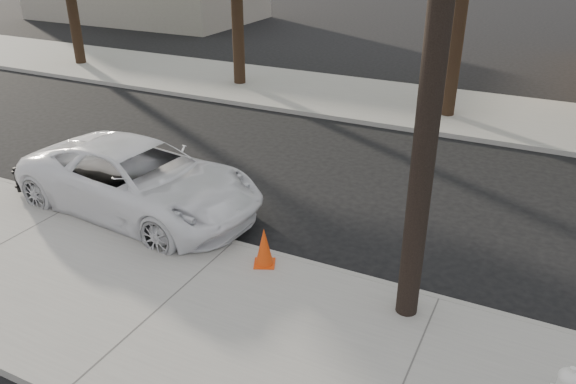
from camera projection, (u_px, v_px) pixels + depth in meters
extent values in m
plane|color=black|center=(282.00, 204.00, 12.69)|extent=(120.00, 120.00, 0.00)
cube|color=gray|center=(164.00, 308.00, 9.19)|extent=(90.00, 4.40, 0.15)
cube|color=gray|center=(393.00, 103.00, 19.50)|extent=(90.00, 5.00, 0.15)
cube|color=#9E9B93|center=(234.00, 245.00, 10.96)|extent=(90.00, 0.12, 0.16)
cylinder|color=black|center=(439.00, 21.00, 7.04)|extent=(0.34, 0.34, 9.00)
cylinder|color=black|center=(73.00, 9.00, 23.68)|extent=(0.44, 0.44, 4.50)
cylinder|color=black|center=(238.00, 26.00, 20.70)|extent=(0.44, 0.44, 4.25)
cylinder|color=black|center=(456.00, 39.00, 17.07)|extent=(0.44, 0.44, 4.75)
imported|color=white|center=(140.00, 179.00, 12.06)|extent=(5.76, 3.03, 1.54)
ellipsoid|color=silver|center=(571.00, 378.00, 6.80)|extent=(0.30, 0.30, 0.21)
cube|color=#EA420C|center=(265.00, 263.00, 10.22)|extent=(0.50, 0.50, 0.02)
cone|color=#EA420C|center=(264.00, 247.00, 10.06)|extent=(0.44, 0.44, 0.73)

